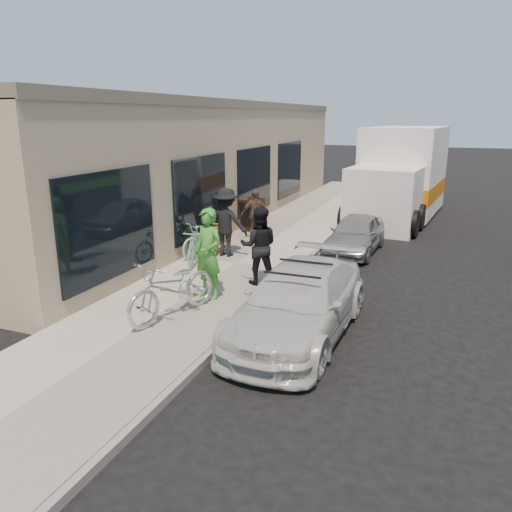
% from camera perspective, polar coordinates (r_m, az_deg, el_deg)
% --- Properties ---
extents(ground, '(120.00, 120.00, 0.00)m').
position_cam_1_polar(ground, '(9.37, 1.78, -7.74)').
color(ground, black).
rests_on(ground, ground).
extents(sidewalk, '(3.00, 34.00, 0.15)m').
position_cam_1_polar(sidewalk, '(12.66, -2.18, -1.08)').
color(sidewalk, '#B0AB9E').
rests_on(sidewalk, ground).
extents(curb, '(0.12, 34.00, 0.13)m').
position_cam_1_polar(curb, '(12.16, 4.54, -1.89)').
color(curb, gray).
rests_on(curb, ground).
extents(storefront, '(3.60, 20.00, 4.22)m').
position_cam_1_polar(storefront, '(18.09, -5.43, 10.53)').
color(storefront, tan).
rests_on(storefront, ground).
extents(bike_rack, '(0.09, 0.68, 0.96)m').
position_cam_1_polar(bike_rack, '(12.96, -5.62, 2.24)').
color(bike_rack, black).
rests_on(bike_rack, sidewalk).
extents(sandwich_board, '(0.78, 0.78, 1.06)m').
position_cam_1_polar(sandwich_board, '(15.93, -0.60, 4.71)').
color(sandwich_board, black).
rests_on(sandwich_board, sidewalk).
extents(sedan_white, '(1.83, 4.25, 1.26)m').
position_cam_1_polar(sedan_white, '(8.72, 4.96, -5.30)').
color(sedan_white, silver).
rests_on(sedan_white, ground).
extents(sedan_silver, '(1.40, 3.20, 1.07)m').
position_cam_1_polar(sedan_silver, '(14.33, 11.33, 2.51)').
color(sedan_silver, gray).
rests_on(sedan_silver, ground).
extents(moving_truck, '(3.15, 6.99, 3.34)m').
position_cam_1_polar(moving_truck, '(19.75, 16.18, 8.55)').
color(moving_truck, white).
rests_on(moving_truck, ground).
extents(tandem_bike, '(1.27, 2.22, 1.10)m').
position_cam_1_polar(tandem_bike, '(9.22, -9.46, -3.68)').
color(tandem_bike, silver).
rests_on(tandem_bike, sidewalk).
extents(woman_rider, '(0.77, 0.62, 1.84)m').
position_cam_1_polar(woman_rider, '(10.01, -5.47, 0.25)').
color(woman_rider, green).
rests_on(woman_rider, sidewalk).
extents(man_standing, '(1.00, 0.88, 1.71)m').
position_cam_1_polar(man_standing, '(10.86, 0.35, 1.17)').
color(man_standing, black).
rests_on(man_standing, sidewalk).
extents(cruiser_bike_a, '(0.82, 1.59, 0.92)m').
position_cam_1_polar(cruiser_bike_a, '(12.47, -6.96, 1.11)').
color(cruiser_bike_a, '#7DBAA1').
rests_on(cruiser_bike_a, sidewalk).
extents(cruiser_bike_b, '(1.15, 1.83, 0.91)m').
position_cam_1_polar(cruiser_bike_b, '(13.25, -5.57, 1.99)').
color(cruiser_bike_b, '#7DBAA1').
rests_on(cruiser_bike_b, sidewalk).
extents(cruiser_bike_c, '(0.60, 1.60, 0.94)m').
position_cam_1_polar(cruiser_bike_c, '(13.49, -4.07, 2.34)').
color(cruiser_bike_c, gold).
rests_on(cruiser_bike_c, sidewalk).
extents(bystander_a, '(1.18, 0.70, 1.80)m').
position_cam_1_polar(bystander_a, '(13.10, -3.43, 3.87)').
color(bystander_a, black).
rests_on(bystander_a, sidewalk).
extents(bystander_b, '(0.90, 0.86, 1.50)m').
position_cam_1_polar(bystander_b, '(14.88, -0.14, 4.74)').
color(bystander_b, '#504039').
rests_on(bystander_b, sidewalk).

